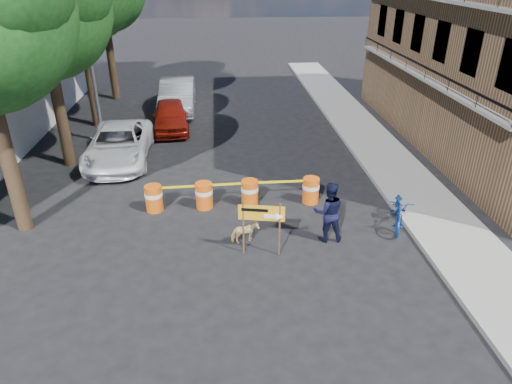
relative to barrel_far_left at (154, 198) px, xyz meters
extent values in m
plane|color=black|center=(2.91, -2.80, -0.47)|extent=(120.00, 120.00, 0.00)
cube|color=gray|center=(9.11, 3.20, -0.40)|extent=(2.40, 40.00, 0.15)
cylinder|color=#332316|center=(-3.89, -0.80, 2.05)|extent=(0.44, 0.44, 5.04)
cylinder|color=#332316|center=(-3.89, 4.20, 1.91)|extent=(0.44, 0.44, 4.76)
sphere|color=#144916|center=(-3.89, 4.20, 5.48)|extent=(5.00, 5.00, 5.00)
sphere|color=#144916|center=(-4.64, 4.83, 4.80)|extent=(3.50, 3.50, 3.50)
cylinder|color=#332316|center=(-3.89, 9.20, 2.19)|extent=(0.44, 0.44, 5.32)
cylinder|color=#332316|center=(-3.89, 14.20, 1.99)|extent=(0.44, 0.44, 4.93)
sphere|color=#144916|center=(-4.61, 14.80, 4.98)|extent=(3.36, 3.36, 3.36)
cylinder|color=gray|center=(-3.09, 6.70, 3.53)|extent=(0.16, 0.16, 8.00)
cylinder|color=#D7480C|center=(0.00, 0.00, -0.02)|extent=(0.56, 0.56, 0.90)
cylinder|color=white|center=(0.00, 0.00, 0.13)|extent=(0.58, 0.58, 0.14)
cylinder|color=#D7480C|center=(1.65, 0.07, -0.02)|extent=(0.56, 0.56, 0.90)
cylinder|color=white|center=(1.65, 0.07, 0.13)|extent=(0.58, 0.58, 0.14)
cylinder|color=#D7480C|center=(3.18, 0.14, -0.02)|extent=(0.56, 0.56, 0.90)
cylinder|color=white|center=(3.18, 0.14, 0.13)|extent=(0.58, 0.58, 0.14)
cylinder|color=#D7480C|center=(5.27, 0.15, -0.02)|extent=(0.56, 0.56, 0.90)
cylinder|color=white|center=(5.27, 0.15, 0.13)|extent=(0.58, 0.58, 0.14)
cylinder|color=#592D19|center=(2.80, -2.71, 0.35)|extent=(0.05, 0.05, 1.65)
cylinder|color=#592D19|center=(3.79, -2.90, 0.35)|extent=(0.05, 0.05, 1.65)
cube|color=orange|center=(3.30, -2.81, 0.85)|extent=(1.26, 0.27, 0.46)
cube|color=white|center=(3.54, -2.87, 0.77)|extent=(0.36, 0.08, 0.11)
cone|color=white|center=(3.79, -2.92, 0.77)|extent=(0.24, 0.27, 0.24)
cube|color=black|center=(3.11, -2.79, 0.95)|extent=(0.72, 0.15, 0.09)
imported|color=black|center=(5.32, -2.20, 0.46)|extent=(0.92, 0.73, 1.86)
imported|color=#123F96|center=(7.71, -1.60, 0.57)|extent=(1.05, 1.28, 2.09)
imported|color=#DDC17E|center=(2.87, -2.19, -0.13)|extent=(0.87, 0.58, 0.67)
imported|color=white|center=(-1.89, 4.41, 0.25)|extent=(2.54, 5.25, 1.44)
imported|color=maroon|center=(-0.11, 8.23, 0.23)|extent=(2.03, 4.28, 1.41)
imported|color=silver|center=(0.01, 11.41, 0.38)|extent=(1.86, 5.18, 1.70)
camera|label=1|loc=(2.25, -13.53, 6.98)|focal=32.00mm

